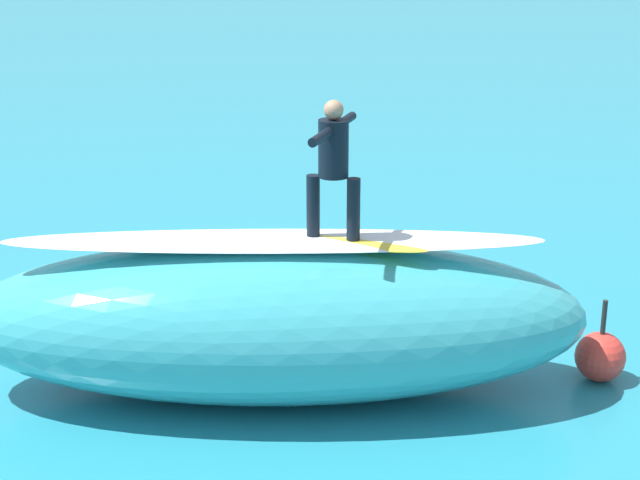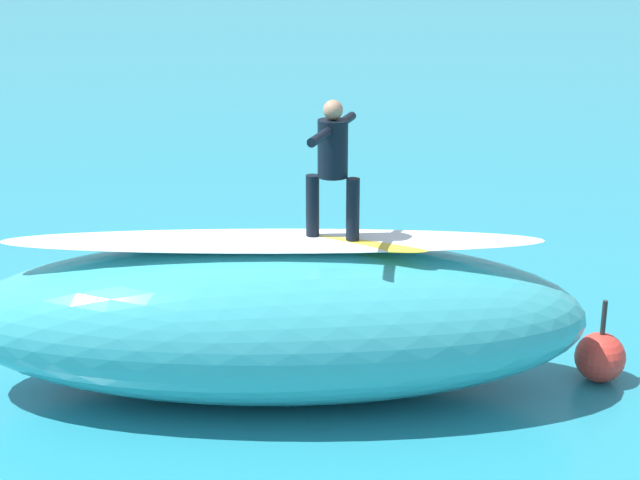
% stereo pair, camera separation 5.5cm
% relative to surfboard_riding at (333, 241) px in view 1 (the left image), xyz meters
% --- Properties ---
extents(ground_plane, '(120.00, 120.00, 0.00)m').
position_rel_surfboard_riding_xyz_m(ground_plane, '(1.20, -2.60, -1.93)').
color(ground_plane, teal).
extents(wave_crest, '(7.43, 2.54, 1.89)m').
position_rel_surfboard_riding_xyz_m(wave_crest, '(0.69, 0.00, -0.98)').
color(wave_crest, teal).
rests_on(wave_crest, ground_plane).
extents(wave_foam_lip, '(6.32, 0.89, 0.08)m').
position_rel_surfboard_riding_xyz_m(wave_foam_lip, '(0.69, 0.00, 0.00)').
color(wave_foam_lip, white).
rests_on(wave_foam_lip, wave_crest).
extents(surfboard_riding, '(2.32, 1.18, 0.08)m').
position_rel_surfboard_riding_xyz_m(surfboard_riding, '(0.00, 0.00, 0.00)').
color(surfboard_riding, yellow).
rests_on(surfboard_riding, wave_crest).
extents(surfer_riding, '(0.61, 1.47, 1.60)m').
position_rel_surfboard_riding_xyz_m(surfer_riding, '(-0.00, 0.00, 0.97)').
color(surfer_riding, black).
rests_on(surfer_riding, surfboard_riding).
extents(surfboard_paddling, '(2.35, 1.32, 0.06)m').
position_rel_surfboard_riding_xyz_m(surfboard_paddling, '(0.27, -3.20, -1.89)').
color(surfboard_paddling, '#33B2D1').
rests_on(surfboard_paddling, ground_plane).
extents(surfer_paddling, '(1.77, 0.86, 0.33)m').
position_rel_surfboard_riding_xyz_m(surfer_paddling, '(0.40, -3.15, -1.72)').
color(surfer_paddling, black).
rests_on(surfer_paddling, surfboard_paddling).
extents(buoy_marker, '(0.62, 0.62, 1.06)m').
position_rel_surfboard_riding_xyz_m(buoy_marker, '(-3.32, -0.27, -1.61)').
color(buoy_marker, red).
rests_on(buoy_marker, ground_plane).
extents(foam_patch_near, '(0.61, 0.60, 0.11)m').
position_rel_surfboard_riding_xyz_m(foam_patch_near, '(0.76, -4.76, -1.87)').
color(foam_patch_near, white).
rests_on(foam_patch_near, ground_plane).
extents(foam_patch_mid, '(0.88, 0.99, 0.15)m').
position_rel_surfboard_riding_xyz_m(foam_patch_mid, '(1.13, -2.70, -1.85)').
color(foam_patch_mid, white).
rests_on(foam_patch_mid, ground_plane).
extents(foam_patch_far, '(0.91, 0.91, 0.16)m').
position_rel_surfboard_riding_xyz_m(foam_patch_far, '(1.38, -4.07, -1.84)').
color(foam_patch_far, white).
rests_on(foam_patch_far, ground_plane).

